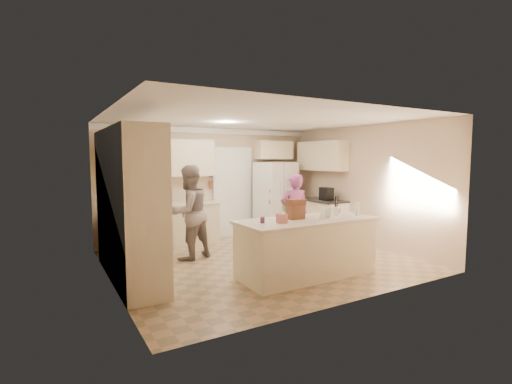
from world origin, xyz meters
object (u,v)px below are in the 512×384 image
teen_boy (189,212)px  teen_girl (294,213)px  coffee_maker (326,194)px  island_base (306,249)px  dollhouse_body (295,212)px  utensil_crock (335,211)px  tissue_box (282,218)px  refrigerator (276,199)px

teen_boy → teen_girl: size_ratio=1.12×
teen_boy → coffee_maker: bearing=160.9°
island_base → dollhouse_body: dollhouse_body is taller
dollhouse_body → island_base: bearing=-33.7°
coffee_maker → utensil_crock: coffee_maker is taller
tissue_box → coffee_maker: bearing=37.6°
coffee_maker → teen_boy: size_ratio=0.17×
utensil_crock → teen_boy: 2.68m
coffee_maker → dollhouse_body: 2.84m
island_base → teen_boy: teen_boy is taller
island_base → tissue_box: bearing=-169.7°
refrigerator → tissue_box: size_ratio=12.86×
island_base → refrigerator: bearing=65.7°
tissue_box → dollhouse_body: (0.40, 0.20, 0.04)m
island_base → teen_girl: size_ratio=1.39×
coffee_maker → teen_girl: bearing=-157.4°
coffee_maker → tissue_box: bearing=-142.4°
utensil_crock → teen_boy: (-1.94, 1.85, -0.11)m
refrigerator → teen_boy: size_ratio=1.02×
utensil_crock → teen_girl: (0.08, 1.30, -0.21)m
island_base → teen_girl: teen_girl is taller
refrigerator → dollhouse_body: refrigerator is taller
island_base → teen_boy: bearing=124.3°
teen_boy → utensil_crock: bearing=117.3°
utensil_crock → teen_girl: teen_girl is taller
dollhouse_body → teen_boy: teen_boy is taller
island_base → teen_boy: size_ratio=1.24×
teen_boy → tissue_box: bearing=91.3°
refrigerator → dollhouse_body: size_ratio=6.92×
coffee_maker → utensil_crock: size_ratio=2.00×
dollhouse_body → teen_boy: bearing=122.5°
utensil_crock → tissue_box: size_ratio=1.07×
tissue_box → refrigerator: bearing=58.3°
island_base → utensil_crock: 0.86m
dollhouse_body → coffee_maker: bearing=39.3°
teen_girl → coffee_maker: bearing=-139.2°
island_base → utensil_crock: size_ratio=14.67×
refrigerator → teen_boy: 2.83m
island_base → dollhouse_body: (-0.15, 0.10, 0.60)m
coffee_maker → teen_girl: teen_girl is taller
island_base → tissue_box: size_ratio=15.71×
teen_boy → dollhouse_body: bearing=103.3°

